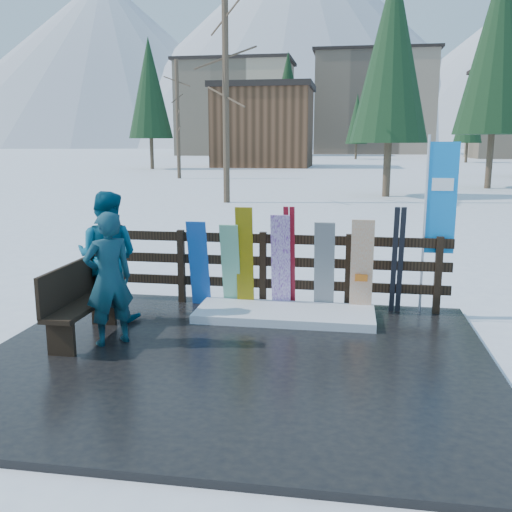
% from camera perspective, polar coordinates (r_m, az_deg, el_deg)
% --- Properties ---
extents(ground, '(700.00, 700.00, 0.00)m').
position_cam_1_polar(ground, '(6.89, -2.13, -10.62)').
color(ground, white).
rests_on(ground, ground).
extents(deck, '(6.00, 5.00, 0.08)m').
position_cam_1_polar(deck, '(6.87, -2.13, -10.31)').
color(deck, black).
rests_on(deck, ground).
extents(fence, '(5.60, 0.10, 1.15)m').
position_cam_1_polar(fence, '(8.75, 0.70, -0.78)').
color(fence, black).
rests_on(fence, deck).
extents(snow_patch, '(2.56, 1.00, 0.12)m').
position_cam_1_polar(snow_patch, '(8.27, 2.90, -5.80)').
color(snow_patch, white).
rests_on(snow_patch, deck).
extents(bench, '(0.41, 1.50, 0.97)m').
position_cam_1_polar(bench, '(7.64, -17.43, -4.20)').
color(bench, black).
rests_on(bench, deck).
extents(snowboard_0, '(0.30, 0.32, 1.34)m').
position_cam_1_polar(snowboard_0, '(8.73, -5.74, -0.79)').
color(snowboard_0, blue).
rests_on(snowboard_0, deck).
extents(snowboard_1, '(0.28, 0.32, 1.30)m').
position_cam_1_polar(snowboard_1, '(8.62, -2.55, -1.02)').
color(snowboard_1, silver).
rests_on(snowboard_1, deck).
extents(snowboard_2, '(0.26, 0.19, 1.56)m').
position_cam_1_polar(snowboard_2, '(8.55, -1.13, -0.24)').
color(snowboard_2, '#F8C800').
rests_on(snowboard_2, deck).
extents(snowboard_3, '(0.28, 0.29, 1.46)m').
position_cam_1_polar(snowboard_3, '(8.48, 2.49, -0.68)').
color(snowboard_3, white).
rests_on(snowboard_3, deck).
extents(snowboard_4, '(0.30, 0.31, 1.37)m').
position_cam_1_polar(snowboard_4, '(8.44, 6.84, -1.13)').
color(snowboard_4, black).
rests_on(snowboard_4, deck).
extents(snowboard_5, '(0.33, 0.19, 1.41)m').
position_cam_1_polar(snowboard_5, '(8.43, 10.52, -1.10)').
color(snowboard_5, silver).
rests_on(snowboard_5, deck).
extents(ski_pair_a, '(0.16, 0.33, 1.58)m').
position_cam_1_polar(ski_pair_a, '(8.52, 3.36, -0.22)').
color(ski_pair_a, maroon).
rests_on(ski_pair_a, deck).
extents(ski_pair_b, '(0.17, 0.30, 1.60)m').
position_cam_1_polar(ski_pair_b, '(8.51, 13.96, -0.49)').
color(ski_pair_b, black).
rests_on(ski_pair_b, deck).
extents(rental_flag, '(0.45, 0.04, 2.60)m').
position_cam_1_polar(rental_flag, '(8.65, 17.70, 4.89)').
color(rental_flag, silver).
rests_on(rental_flag, deck).
extents(person_front, '(0.72, 0.71, 1.67)m').
position_cam_1_polar(person_front, '(7.28, -14.51, -2.21)').
color(person_front, '#165051').
rests_on(person_front, deck).
extents(person_back, '(0.89, 0.69, 1.83)m').
position_cam_1_polar(person_back, '(8.28, -14.63, -0.02)').
color(person_back, navy).
rests_on(person_back, deck).
extents(resort_buildings, '(73.00, 87.60, 22.60)m').
position_cam_1_polar(resort_buildings, '(121.88, 9.52, 14.55)').
color(resort_buildings, tan).
rests_on(resort_buildings, ground).
extents(trees, '(42.27, 68.83, 14.10)m').
position_cam_1_polar(trees, '(53.50, 11.91, 14.71)').
color(trees, '#382B1E').
rests_on(trees, ground).
extents(mountains, '(520.00, 260.00, 120.00)m').
position_cam_1_polar(mountains, '(338.25, 7.70, 19.29)').
color(mountains, white).
rests_on(mountains, ground).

